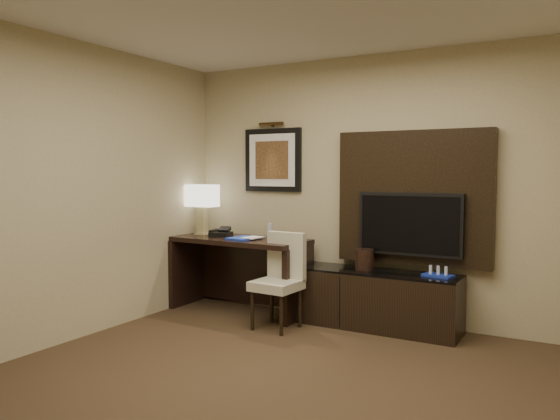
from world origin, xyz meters
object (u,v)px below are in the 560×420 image
Objects in this scene: minibar_tray at (438,271)px; tv at (410,224)px; table_lamp at (202,211)px; water_bottle at (270,231)px; ice_bucket at (364,259)px; desk at (240,275)px; desk_chair at (276,284)px; desk_phone at (221,232)px; credenza at (374,300)px.

tv is at bearing 157.01° from minibar_tray.
table_lamp is (-2.35, -0.18, 0.06)m from tv.
water_bottle reaches higher than ice_bucket.
desk is 0.78m from desk_chair.
desk_phone is 1.27× the size of water_bottle.
desk reaches higher than credenza.
desk_chair is 1.09m from desk_phone.
minibar_tray is at bearing 1.03° from table_lamp.
desk is 0.92× the size of credenza.
water_bottle is (0.35, 0.05, 0.49)m from desk.
water_bottle is (-1.45, -0.19, -0.13)m from tv.
desk_phone reaches higher than ice_bucket.
table_lamp reaches higher than tv.
water_bottle is at bearing -177.97° from minibar_tray.
desk_phone reaches higher than minibar_tray.
tv is at bearing 33.11° from desk_chair.
desk_chair is at bearing -52.96° from water_bottle.
credenza is 9.51× the size of water_bottle.
desk is 1.50× the size of tv.
desk_chair reaches higher than desk.
desk is at bearing -6.55° from table_lamp.
desk_chair is at bearing -160.73° from minibar_tray.
tv is at bearing 7.54° from water_bottle.
table_lamp is (-1.23, 0.45, 0.64)m from desk_chair.
table_lamp is 2.05× the size of minibar_tray.
tv is 1.47m from water_bottle.
tv is at bearing 10.45° from desk.
minibar_tray is (0.30, -0.13, -0.41)m from tv.
tv is 1.85× the size of table_lamp.
desk_chair is at bearing -20.12° from table_lamp.
tv reaches higher than ice_bucket.
tv reaches higher than desk_phone.
table_lamp is 1.98m from ice_bucket.
desk_phone is (-0.25, 0.00, 0.46)m from desk.
desk is 1.51m from credenza.
desk_chair reaches higher than minibar_tray.
table_lamp is 2.63× the size of ice_bucket.
table_lamp is at bearing -178.45° from credenza.
desk is 7.33× the size of ice_bucket.
desk is at bearing -176.99° from minibar_tray.
water_bottle reaches higher than credenza.
desk_chair is at bearing -144.52° from ice_bucket.
minibar_tray is at bearing -22.99° from tv.
water_bottle is 0.65× the size of minibar_tray.
desk_phone is 2.37m from minibar_tray.
tv is at bearing 4.31° from table_lamp.
minibar_tray is at bearing 5.87° from desk.
ice_bucket is (1.39, 0.12, 0.26)m from desk.
minibar_tray is at bearing -10.42° from desk_phone.
table_lamp is at bearing 179.07° from water_bottle.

